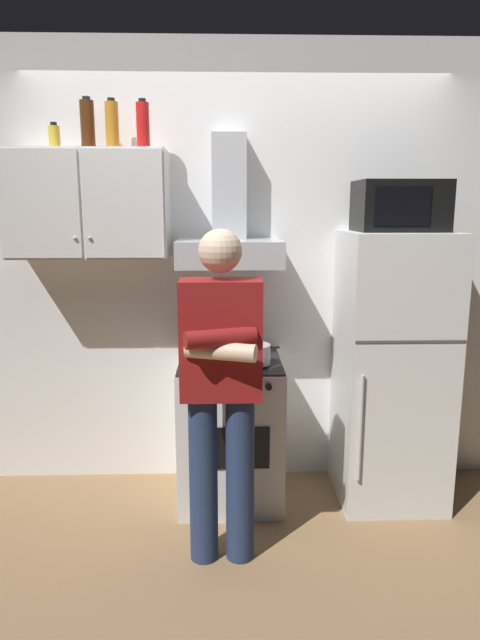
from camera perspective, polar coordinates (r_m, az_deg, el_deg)
ground_plane at (r=3.34m, az=0.00°, el=-19.69°), size 7.00×7.00×0.00m
back_wall_tiled at (r=3.48m, az=-0.29°, el=5.20°), size 4.80×0.10×2.70m
upper_cabinet at (r=3.32m, az=-15.32°, el=11.41°), size 0.90×0.37×0.60m
stove_oven at (r=3.37m, az=-0.99°, el=-11.19°), size 0.60×0.62×0.87m
range_hood at (r=3.24m, az=-1.10°, el=9.12°), size 0.60×0.44×0.75m
refrigerator at (r=3.39m, az=15.30°, el=-4.87°), size 0.60×0.62×1.60m
microwave at (r=3.28m, az=16.09°, el=11.20°), size 0.48×0.37×0.28m
person_standing at (r=2.64m, az=-1.96°, el=-6.88°), size 0.38×0.33×1.64m
cooking_pot at (r=3.10m, az=1.41°, el=-3.52°), size 0.29×0.19×0.11m
bottle_soda_red at (r=3.29m, az=-9.96°, el=19.11°), size 0.07×0.07×0.27m
bottle_liquor_amber at (r=3.36m, az=-13.02°, el=18.91°), size 0.08×0.08×0.28m
bottle_spice_jar at (r=3.40m, az=-18.56°, el=17.41°), size 0.06×0.06×0.15m
bottle_rum_dark at (r=3.39m, az=-15.41°, el=18.79°), size 0.08×0.08×0.28m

